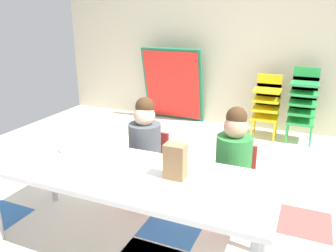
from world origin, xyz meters
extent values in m
cube|color=silver|center=(0.00, 0.00, -0.01)|extent=(5.75, 4.48, 0.02)
cube|color=#336BB2|center=(0.00, -0.45, 0.00)|extent=(0.43, 0.43, 0.00)
cube|color=#B24C47|center=(-1.80, 0.45, 0.00)|extent=(0.43, 0.43, 0.00)
cube|color=silver|center=(-2.25, 0.90, 0.00)|extent=(0.43, 0.43, 0.00)
cube|color=#B24C47|center=(0.90, 0.00, 0.00)|extent=(0.43, 0.43, 0.00)
cube|color=beige|center=(0.00, 2.24, 1.38)|extent=(5.75, 0.10, 2.76)
cube|color=white|center=(-0.20, -0.79, 0.57)|extent=(1.93, 0.69, 0.04)
cylinder|color=#B2B2B7|center=(-1.08, -0.50, 0.27)|extent=(0.05, 0.05, 0.55)
cylinder|color=#B2B2B7|center=(0.69, -0.50, 0.27)|extent=(0.05, 0.05, 0.55)
cube|color=red|center=(-0.34, -0.22, 0.30)|extent=(0.32, 0.30, 0.03)
cube|color=red|center=(-0.34, -0.07, 0.45)|extent=(0.29, 0.02, 0.30)
cylinder|color=#4C5156|center=(-0.34, -0.22, 0.52)|extent=(0.31, 0.31, 0.38)
sphere|color=beige|center=(-0.34, -0.22, 0.78)|extent=(0.17, 0.17, 0.17)
sphere|color=#472D19|center=(-0.34, -0.21, 0.85)|extent=(0.15, 0.15, 0.15)
cylinder|color=red|center=(-0.48, -0.35, 0.15)|extent=(0.02, 0.02, 0.28)
cylinder|color=red|center=(-0.20, -0.35, 0.15)|extent=(0.02, 0.02, 0.28)
cylinder|color=red|center=(-0.48, -0.09, 0.15)|extent=(0.02, 0.02, 0.28)
cylinder|color=red|center=(-0.20, -0.09, 0.15)|extent=(0.02, 0.02, 0.28)
cube|color=red|center=(0.38, -0.22, 0.30)|extent=(0.32, 0.30, 0.03)
cube|color=red|center=(0.38, -0.07, 0.45)|extent=(0.29, 0.02, 0.30)
cylinder|color=#2D7A38|center=(0.38, -0.22, 0.52)|extent=(0.32, 0.32, 0.38)
sphere|color=tan|center=(0.38, -0.22, 0.78)|extent=(0.17, 0.17, 0.17)
sphere|color=#472D19|center=(0.38, -0.21, 0.85)|extent=(0.15, 0.15, 0.15)
cylinder|color=red|center=(0.24, -0.35, 0.15)|extent=(0.02, 0.02, 0.28)
cylinder|color=red|center=(0.52, -0.35, 0.15)|extent=(0.02, 0.02, 0.28)
cylinder|color=red|center=(0.24, -0.09, 0.15)|extent=(0.02, 0.02, 0.28)
cylinder|color=red|center=(0.52, -0.09, 0.15)|extent=(0.02, 0.02, 0.28)
cube|color=yellow|center=(0.34, 1.84, 0.26)|extent=(0.32, 0.30, 0.03)
cube|color=yellow|center=(0.34, 1.98, 0.35)|extent=(0.30, 0.02, 0.18)
cube|color=yellow|center=(0.34, 1.84, 0.38)|extent=(0.32, 0.30, 0.03)
cube|color=yellow|center=(0.34, 1.98, 0.47)|extent=(0.30, 0.02, 0.18)
cube|color=yellow|center=(0.34, 1.84, 0.50)|extent=(0.32, 0.30, 0.03)
cube|color=yellow|center=(0.34, 1.98, 0.59)|extent=(0.30, 0.02, 0.18)
cube|color=yellow|center=(0.34, 1.84, 0.62)|extent=(0.32, 0.30, 0.03)
cube|color=yellow|center=(0.34, 1.98, 0.71)|extent=(0.30, 0.02, 0.18)
cylinder|color=yellow|center=(0.20, 1.71, 0.13)|extent=(0.02, 0.02, 0.26)
cylinder|color=yellow|center=(0.48, 1.71, 0.13)|extent=(0.02, 0.02, 0.26)
cylinder|color=yellow|center=(0.20, 1.97, 0.13)|extent=(0.02, 0.02, 0.26)
cylinder|color=yellow|center=(0.48, 1.97, 0.13)|extent=(0.02, 0.02, 0.26)
cube|color=green|center=(0.76, 1.84, 0.26)|extent=(0.32, 0.30, 0.03)
cube|color=green|center=(0.76, 1.98, 0.35)|extent=(0.30, 0.02, 0.18)
cube|color=green|center=(0.76, 1.84, 0.38)|extent=(0.32, 0.30, 0.03)
cube|color=green|center=(0.76, 1.98, 0.47)|extent=(0.30, 0.02, 0.18)
cube|color=green|center=(0.76, 1.84, 0.50)|extent=(0.32, 0.30, 0.03)
cube|color=green|center=(0.76, 1.98, 0.59)|extent=(0.30, 0.02, 0.18)
cube|color=green|center=(0.76, 1.84, 0.62)|extent=(0.32, 0.30, 0.03)
cube|color=green|center=(0.76, 1.98, 0.71)|extent=(0.30, 0.02, 0.18)
cube|color=green|center=(0.76, 1.84, 0.74)|extent=(0.32, 0.30, 0.03)
cube|color=green|center=(0.76, 1.98, 0.83)|extent=(0.30, 0.02, 0.18)
cylinder|color=green|center=(0.62, 1.71, 0.13)|extent=(0.02, 0.02, 0.26)
cylinder|color=green|center=(0.90, 1.71, 0.13)|extent=(0.02, 0.02, 0.26)
cylinder|color=green|center=(0.62, 1.97, 0.13)|extent=(0.02, 0.02, 0.26)
cylinder|color=green|center=(0.90, 1.97, 0.13)|extent=(0.02, 0.02, 0.26)
cube|color=#19724C|center=(-1.04, 2.05, 0.54)|extent=(0.90, 0.28, 1.09)
cube|color=red|center=(-1.04, 2.01, 0.54)|extent=(0.83, 0.23, 0.99)
cube|color=#9E754C|center=(0.14, -0.75, 0.69)|extent=(0.13, 0.09, 0.22)
cylinder|color=white|center=(-0.74, -0.68, 0.59)|extent=(0.18, 0.18, 0.01)
torus|color=white|center=(-0.74, -0.68, 0.61)|extent=(0.12, 0.12, 0.03)
camera|label=1|loc=(0.83, -2.47, 1.54)|focal=36.11mm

